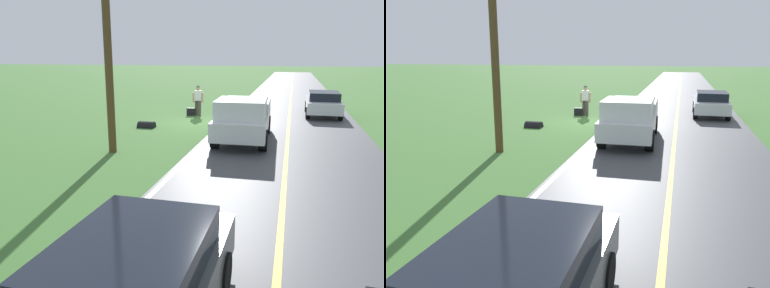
{
  "view_description": "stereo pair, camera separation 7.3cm",
  "coord_description": "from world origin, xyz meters",
  "views": [
    {
      "loc": [
        -4.28,
        19.02,
        3.49
      ],
      "look_at": [
        -1.66,
        9.09,
        1.03
      ],
      "focal_mm": 35.24,
      "sensor_mm": 36.0,
      "label": 1
    },
    {
      "loc": [
        -4.35,
        19.0,
        3.49
      ],
      "look_at": [
        -1.66,
        9.09,
        1.03
      ],
      "focal_mm": 35.24,
      "sensor_mm": 36.0,
      "label": 2
    }
  ],
  "objects": [
    {
      "name": "lane_edge_line",
      "position": [
        -0.97,
        0.0,
        0.01
      ],
      "size": [
        0.16,
        117.6,
        0.0
      ],
      "primitive_type": "cube",
      "color": "silver",
      "rests_on": "ground"
    },
    {
      "name": "hitchhiker_walking",
      "position": [
        0.94,
        -2.16,
        0.98
      ],
      "size": [
        0.62,
        0.51,
        1.75
      ],
      "color": "#4C473D",
      "rests_on": "ground"
    },
    {
      "name": "pickup_truck_passing",
      "position": [
        -2.43,
        3.86,
        0.97
      ],
      "size": [
        2.2,
        5.45,
        1.82
      ],
      "color": "silver",
      "rests_on": "ground"
    },
    {
      "name": "utility_pole_roadside",
      "position": [
        1.93,
        6.85,
        4.37
      ],
      "size": [
        0.28,
        0.28,
        8.74
      ],
      "primitive_type": "cylinder",
      "color": "brown",
      "rests_on": "ground"
    },
    {
      "name": "drainage_culvert",
      "position": [
        2.49,
        2.08,
        0.0
      ],
      "size": [
        0.8,
        0.6,
        0.6
      ],
      "primitive_type": "cylinder",
      "rotation": [
        0.0,
        1.57,
        0.0
      ],
      "color": "black",
      "rests_on": "ground"
    },
    {
      "name": "suitcase_carried",
      "position": [
        1.36,
        -2.04,
        0.22
      ],
      "size": [
        0.48,
        0.24,
        0.44
      ],
      "primitive_type": "cube",
      "rotation": [
        0.0,
        0.0,
        1.66
      ],
      "color": "black",
      "rests_on": "ground"
    },
    {
      "name": "lane_centre_line",
      "position": [
        -4.23,
        0.0,
        0.01
      ],
      "size": [
        0.14,
        117.6,
        0.0
      ],
      "primitive_type": "cube",
      "color": "gold",
      "rests_on": "ground"
    },
    {
      "name": "sedan_near_oncoming",
      "position": [
        -6.08,
        -3.88,
        0.75
      ],
      "size": [
        1.98,
        4.42,
        1.41
      ],
      "color": "silver",
      "rests_on": "ground"
    },
    {
      "name": "road_surface",
      "position": [
        -4.23,
        0.0,
        0.0
      ],
      "size": [
        6.89,
        120.0,
        0.0
      ],
      "primitive_type": "cube",
      "color": "#47474C",
      "rests_on": "ground"
    },
    {
      "name": "ground_plane",
      "position": [
        0.0,
        0.0,
        0.0
      ],
      "size": [
        200.0,
        200.0,
        0.0
      ],
      "primitive_type": "plane",
      "color": "#427033"
    }
  ]
}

